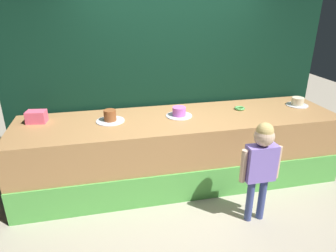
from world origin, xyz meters
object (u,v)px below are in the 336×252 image
(pink_box, at_px, (36,117))
(cake_right, at_px, (297,102))
(donut, at_px, (240,108))
(cake_left, at_px, (110,117))
(child_figure, at_px, (261,160))
(cake_center, at_px, (179,112))

(pink_box, distance_m, cake_right, 3.49)
(donut, height_order, cake_left, cake_left)
(child_figure, height_order, cake_center, child_figure)
(donut, relative_size, cake_right, 0.46)
(cake_left, height_order, cake_center, cake_left)
(child_figure, relative_size, cake_center, 3.45)
(pink_box, relative_size, cake_right, 0.75)
(pink_box, xyz_separation_m, donut, (2.61, -0.10, -0.06))
(cake_left, bearing_deg, cake_right, 0.95)
(cake_center, xyz_separation_m, cake_right, (1.74, 0.05, -0.00))
(cake_center, distance_m, cake_right, 1.74)
(child_figure, relative_size, cake_left, 3.32)
(cake_center, bearing_deg, pink_box, 174.64)
(child_figure, relative_size, donut, 8.35)
(child_figure, height_order, pink_box, child_figure)
(child_figure, relative_size, pink_box, 5.10)
(cake_right, bearing_deg, child_figure, -135.95)
(child_figure, distance_m, donut, 1.16)
(child_figure, bearing_deg, cake_right, 44.05)
(child_figure, xyz_separation_m, cake_right, (1.14, 1.10, 0.20))
(pink_box, bearing_deg, child_figure, -27.26)
(cake_left, distance_m, cake_center, 0.87)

